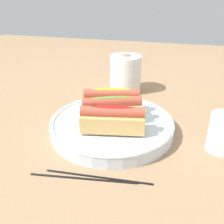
# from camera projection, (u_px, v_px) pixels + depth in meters

# --- Properties ---
(ground_plane) EXTENTS (2.40, 2.40, 0.00)m
(ground_plane) POSITION_uv_depth(u_px,v_px,m) (110.00, 129.00, 0.68)
(ground_plane) COLOR #9E7A56
(serving_bowl) EXTENTS (0.32, 0.32, 0.04)m
(serving_bowl) POSITION_uv_depth(u_px,v_px,m) (112.00, 125.00, 0.66)
(serving_bowl) COLOR silver
(serving_bowl) RESTS_ON ground_plane
(hotdog_front) EXTENTS (0.16, 0.08, 0.06)m
(hotdog_front) POSITION_uv_depth(u_px,v_px,m) (112.00, 120.00, 0.59)
(hotdog_front) COLOR tan
(hotdog_front) RESTS_ON serving_bowl
(hotdog_back) EXTENTS (0.16, 0.10, 0.06)m
(hotdog_back) POSITION_uv_depth(u_px,v_px,m) (112.00, 109.00, 0.64)
(hotdog_back) COLOR #DBB270
(hotdog_back) RESTS_ON serving_bowl
(hotdog_side) EXTENTS (0.16, 0.08, 0.06)m
(hotdog_side) POSITION_uv_depth(u_px,v_px,m) (112.00, 100.00, 0.69)
(hotdog_side) COLOR tan
(hotdog_side) RESTS_ON serving_bowl
(water_glass) EXTENTS (0.07, 0.07, 0.09)m
(water_glass) POSITION_uv_depth(u_px,v_px,m) (223.00, 135.00, 0.58)
(water_glass) COLOR white
(water_glass) RESTS_ON ground_plane
(paper_towel_roll) EXTENTS (0.11, 0.11, 0.13)m
(paper_towel_roll) POSITION_uv_depth(u_px,v_px,m) (125.00, 74.00, 0.90)
(paper_towel_roll) COLOR white
(paper_towel_roll) RESTS_ON ground_plane
(chopstick_near) EXTENTS (0.22, 0.02, 0.01)m
(chopstick_near) POSITION_uv_depth(u_px,v_px,m) (98.00, 176.00, 0.51)
(chopstick_near) COLOR black
(chopstick_near) RESTS_ON ground_plane
(chopstick_far) EXTENTS (0.22, 0.03, 0.01)m
(chopstick_far) POSITION_uv_depth(u_px,v_px,m) (82.00, 178.00, 0.50)
(chopstick_far) COLOR black
(chopstick_far) RESTS_ON ground_plane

